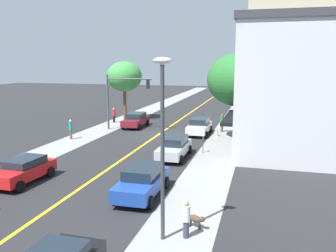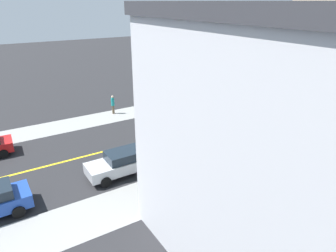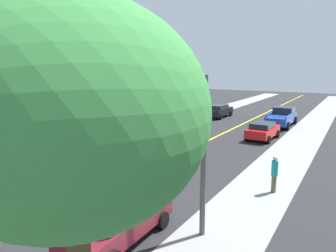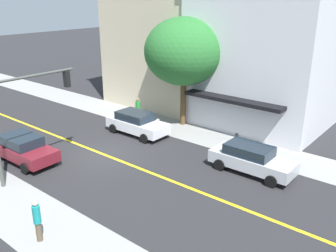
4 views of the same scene
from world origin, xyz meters
name	(u,v)px [view 4 (image 4 of 4)]	position (x,y,z in m)	size (l,w,h in m)	color
ground_plane	(105,155)	(0.00, 0.00, 0.00)	(140.00, 140.00, 0.00)	#262628
sidewalk_left	(172,127)	(-6.51, 0.00, 0.00)	(3.16, 126.00, 0.01)	gray
sidewalk_right	(2,198)	(6.51, 0.00, 0.00)	(3.16, 126.00, 0.01)	gray
road_centerline_stripe	(105,155)	(0.00, 0.00, 0.00)	(0.20, 126.00, 0.00)	yellow
tan_rowhouse	(181,15)	(-13.71, -4.74, 7.40)	(11.57, 9.38, 14.77)	beige
brick_apartment_block	(277,51)	(-13.70, 4.43, 5.10)	(12.91, 9.61, 10.17)	silver
street_tree_right_corner	(184,52)	(-7.49, 0.28, 5.40)	(5.60, 5.60, 7.79)	brown
fire_hydrant	(158,124)	(-5.58, -0.53, 0.37)	(0.44, 0.24, 0.75)	silver
parking_meter	(237,140)	(-5.35, 6.00, 0.85)	(0.12, 0.18, 1.28)	#4C4C51
traffic_light_mast	(22,107)	(4.29, -1.07, 3.86)	(4.90, 0.32, 5.71)	#474C47
silver_sedan_left_curb	(251,159)	(-3.53, 7.93, 0.80)	(1.95, 4.61, 1.54)	#B7BABF
maroon_sedan_right_curb	(23,148)	(3.53, -2.97, 0.80)	(2.16, 4.48, 1.53)	maroon
white_sedan_left_curb	(137,123)	(-3.82, -0.95, 0.81)	(2.03, 4.50, 1.56)	silver
pedestrian_teal_shirt	(37,219)	(7.16, 4.27, 0.98)	(0.30, 0.30, 1.81)	brown
pedestrian_green_shirt	(138,109)	(-5.81, -2.73, 0.98)	(0.36, 0.36, 1.84)	brown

